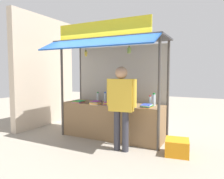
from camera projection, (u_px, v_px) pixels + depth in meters
The scene contains 18 objects.
ground_plane at pixel (112, 137), 5.28m from camera, with size 20.00×20.00×0.00m, color #9E9384.
stall_counter at pixel (112, 121), 5.25m from camera, with size 2.52×0.72×0.85m, color olive.
stall_structure at pixel (114, 71), 5.25m from camera, with size 2.72×1.56×2.74m.
water_bottle_far_left at pixel (150, 101), 4.97m from camera, with size 0.06×0.06×0.23m.
water_bottle_mid_right at pixel (154, 100), 4.87m from camera, with size 0.08×0.08×0.30m.
water_bottle_mid_left at pixel (105, 97), 5.52m from camera, with size 0.07×0.07×0.26m.
water_bottle_left at pixel (123, 99), 5.23m from camera, with size 0.07×0.07×0.26m.
water_bottle_rear_center at pixel (124, 98), 5.37m from camera, with size 0.08×0.08×0.28m.
water_bottle_right at pixel (98, 97), 5.69m from camera, with size 0.07×0.07×0.25m.
magazine_stack_front_left at pixel (109, 103), 5.04m from camera, with size 0.20×0.30×0.07m.
magazine_stack_front_right at pixel (79, 102), 5.39m from camera, with size 0.26×0.32×0.05m.
magazine_stack_back_left at pixel (146, 106), 4.66m from camera, with size 0.24×0.32×0.06m.
magazine_stack_far_right at pixel (96, 103), 5.08m from camera, with size 0.24×0.27×0.08m.
banana_bunch_inner_left at pixel (86, 54), 4.92m from camera, with size 0.09×0.09×0.27m.
banana_bunch_rightmost at pixel (129, 50), 4.42m from camera, with size 0.10×0.10×0.25m.
vendor_person at pixel (121, 101), 4.31m from camera, with size 0.66×0.27×1.74m.
plastic_crate at pixel (177, 147), 4.15m from camera, with size 0.44×0.44×0.31m, color orange.
neighbour_wall at pixel (45, 71), 6.54m from camera, with size 0.20×2.40×3.31m, color beige.
Camera 1 is at (2.35, -4.61, 1.61)m, focal length 33.96 mm.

